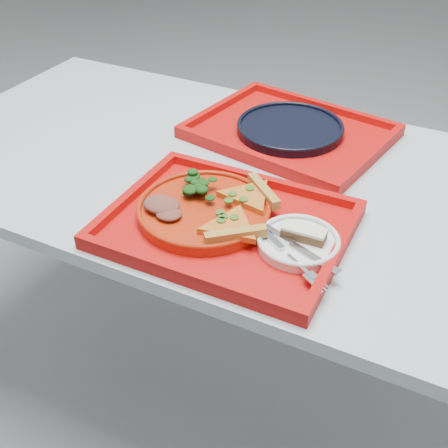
{
  "coord_description": "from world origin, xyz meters",
  "views": [
    {
      "loc": [
        0.44,
        -0.98,
        1.41
      ],
      "look_at": [
        0.07,
        -0.23,
        0.78
      ],
      "focal_mm": 45.0,
      "sensor_mm": 36.0,
      "label": 1
    }
  ],
  "objects": [
    {
      "name": "meat_portion",
      "position": [
        -0.06,
        -0.24,
        0.79
      ],
      "size": [
        0.07,
        0.06,
        0.02
      ],
      "primitive_type": "ellipsoid",
      "color": "brown",
      "rests_on": "dinner_plate"
    },
    {
      "name": "salad_heap",
      "position": [
        -0.02,
        -0.15,
        0.8
      ],
      "size": [
        0.08,
        0.07,
        0.04
      ],
      "primitive_type": "ellipsoid",
      "color": "black",
      "rests_on": "dinner_plate"
    },
    {
      "name": "dessert_bar",
      "position": [
        0.21,
        -0.2,
        0.79
      ],
      "size": [
        0.08,
        0.04,
        0.02
      ],
      "rotation": [
        0.0,
        0.0,
        0.04
      ],
      "color": "#483018",
      "rests_on": "side_plate"
    },
    {
      "name": "knife",
      "position": [
        0.21,
        -0.23,
        0.78
      ],
      "size": [
        0.18,
        0.08,
        0.01
      ],
      "primitive_type": "cube",
      "rotation": [
        0.0,
        0.0,
        -0.36
      ],
      "color": "silver",
      "rests_on": "side_plate"
    },
    {
      "name": "tray_far",
      "position": [
        0.03,
        0.2,
        0.76
      ],
      "size": [
        0.5,
        0.42,
        0.01
      ],
      "primitive_type": "cube",
      "rotation": [
        0.0,
        0.0,
        -0.18
      ],
      "color": "#B70C09",
      "rests_on": "table"
    },
    {
      "name": "navy_plate",
      "position": [
        0.03,
        0.2,
        0.77
      ],
      "size": [
        0.26,
        0.26,
        0.02
      ],
      "primitive_type": "cylinder",
      "color": "black",
      "rests_on": "tray_far"
    },
    {
      "name": "dinner_plate",
      "position": [
        0.01,
        -0.2,
        0.77
      ],
      "size": [
        0.26,
        0.26,
        0.02
      ],
      "primitive_type": "cylinder",
      "color": "#AC240B",
      "rests_on": "tray_main"
    },
    {
      "name": "fork",
      "position": [
        0.2,
        -0.26,
        0.78
      ],
      "size": [
        0.17,
        0.12,
        0.01
      ],
      "primitive_type": "cube",
      "rotation": [
        0.0,
        0.0,
        -0.57
      ],
      "color": "silver",
      "rests_on": "side_plate"
    },
    {
      "name": "side_plate",
      "position": [
        0.21,
        -0.21,
        0.77
      ],
      "size": [
        0.15,
        0.15,
        0.01
      ],
      "primitive_type": "cylinder",
      "color": "white",
      "rests_on": "tray_main"
    },
    {
      "name": "ground",
      "position": [
        0.0,
        0.0,
        0.0
      ],
      "size": [
        10.0,
        10.0,
        0.0
      ],
      "primitive_type": "plane",
      "color": "#919399",
      "rests_on": "ground"
    },
    {
      "name": "tray_main",
      "position": [
        0.06,
        -0.21,
        0.76
      ],
      "size": [
        0.45,
        0.35,
        0.01
      ],
      "primitive_type": "cube",
      "rotation": [
        0.0,
        0.0,
        0.01
      ],
      "color": "#B70C09",
      "rests_on": "table"
    },
    {
      "name": "pizza_slice_a",
      "position": [
        0.08,
        -0.24,
        0.79
      ],
      "size": [
        0.17,
        0.17,
        0.02
      ],
      "primitive_type": null,
      "rotation": [
        0.0,
        0.0,
        2.27
      ],
      "color": "orange",
      "rests_on": "dinner_plate"
    },
    {
      "name": "table",
      "position": [
        0.0,
        0.0,
        0.68
      ],
      "size": [
        1.6,
        0.8,
        0.75
      ],
      "color": "#A8B3BC",
      "rests_on": "ground"
    },
    {
      "name": "pizza_slice_b",
      "position": [
        0.07,
        -0.13,
        0.79
      ],
      "size": [
        0.17,
        0.17,
        0.02
      ],
      "primitive_type": null,
      "rotation": [
        0.0,
        0.0,
        4.0
      ],
      "color": "orange",
      "rests_on": "dinner_plate"
    }
  ]
}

